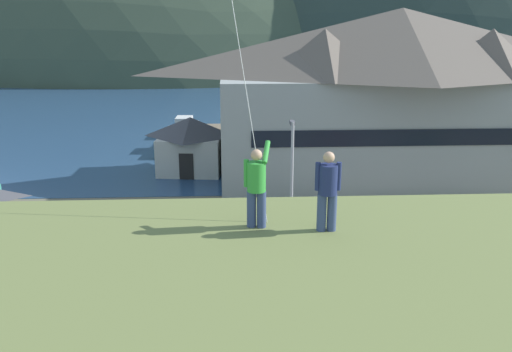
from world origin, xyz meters
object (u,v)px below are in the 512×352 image
object	(u,v)px
moored_boat_outer_mooring	(249,129)
person_kite_flyer	(256,185)
moored_boat_wharfside	(185,130)
parking_light_pole	(292,171)
parked_car_mid_row_far	(132,248)
parked_car_corner_spot	(485,312)
harbor_lodge	(398,92)
parked_car_lone_by_shed	(298,310)
wharf_dock	(218,140)
storage_shed_waterside	(191,144)
person_companion	(328,189)
parked_car_front_row_end	(275,247)
moored_boat_inner_slip	(178,142)

from	to	relation	value
moored_boat_outer_mooring	person_kite_flyer	bearing A→B (deg)	-91.88
moored_boat_wharfside	parking_light_pole	distance (m)	28.69
parked_car_mid_row_far	parking_light_pole	bearing A→B (deg)	23.17
parked_car_corner_spot	harbor_lodge	bearing A→B (deg)	82.53
parked_car_corner_spot	parked_car_lone_by_shed	world-z (taller)	same
wharf_dock	storage_shed_waterside	bearing A→B (deg)	-100.28
moored_boat_outer_mooring	person_companion	xyz separation A→B (m)	(0.04, -44.48, 7.60)
parked_car_lone_by_shed	parked_car_front_row_end	bearing A→B (deg)	93.91
harbor_lodge	person_companion	bearing A→B (deg)	-110.22
harbor_lodge	parked_car_mid_row_far	bearing A→B (deg)	-139.90
moored_boat_outer_mooring	parking_light_pole	bearing A→B (deg)	-87.24
moored_boat_inner_slip	parked_car_corner_spot	xyz separation A→B (m)	(14.55, -31.72, 0.34)
parked_car_mid_row_far	parked_car_lone_by_shed	distance (m)	9.60
parked_car_corner_spot	moored_boat_wharfside	bearing A→B (deg)	110.91
storage_shed_waterside	parked_car_lone_by_shed	size ratio (longest dim) A/B	1.37
harbor_lodge	parked_car_front_row_end	xyz separation A→B (m)	(-10.28, -14.81, -5.64)
moored_boat_wharfside	parked_car_lone_by_shed	xyz separation A→B (m)	(7.24, -37.01, 0.34)
moored_boat_inner_slip	person_kite_flyer	xyz separation A→B (m)	(5.50, -38.31, 7.61)
moored_boat_inner_slip	parking_light_pole	distance (m)	23.29
harbor_lodge	wharf_dock	bearing A→B (deg)	136.26
harbor_lodge	moored_boat_inner_slip	size ratio (longest dim) A/B	3.21
storage_shed_waterside	moored_boat_inner_slip	world-z (taller)	storage_shed_waterside
harbor_lodge	parked_car_lone_by_shed	size ratio (longest dim) A/B	6.55
storage_shed_waterside	parking_light_pole	bearing A→B (deg)	-64.70
parked_car_mid_row_far	person_kite_flyer	bearing A→B (deg)	-67.71
parked_car_mid_row_far	moored_boat_wharfside	bearing A→B (deg)	89.74
harbor_lodge	person_companion	distance (m)	29.96
moored_boat_outer_mooring	parked_car_front_row_end	world-z (taller)	moored_boat_outer_mooring
harbor_lodge	parked_car_mid_row_far	xyz separation A→B (m)	(-17.26, -14.53, -5.64)
storage_shed_waterside	parked_car_front_row_end	size ratio (longest dim) A/B	1.36
parked_car_lone_by_shed	storage_shed_waterside	bearing A→B (deg)	103.57
moored_boat_wharfside	moored_boat_inner_slip	distance (m)	5.82
storage_shed_waterside	wharf_dock	bearing A→B (deg)	79.72
harbor_lodge	parking_light_pole	xyz separation A→B (m)	(-9.05, -11.02, -2.84)
person_kite_flyer	wharf_dock	bearing A→B (deg)	92.51
person_kite_flyer	parked_car_corner_spot	bearing A→B (deg)	36.08
moored_boat_wharfside	moored_boat_outer_mooring	bearing A→B (deg)	0.57
parked_car_mid_row_far	parked_car_corner_spot	bearing A→B (deg)	-24.71
parked_car_lone_by_shed	parked_car_corner_spot	bearing A→B (deg)	-4.22
parked_car_front_row_end	parked_car_corner_spot	size ratio (longest dim) A/B	0.99
moored_boat_wharfside	parking_light_pole	xyz separation A→B (m)	(8.07, -27.36, 3.14)
person_kite_flyer	parking_light_pole	bearing A→B (deg)	80.61
person_kite_flyer	harbor_lodge	bearing A→B (deg)	66.95
moored_boat_inner_slip	moored_boat_outer_mooring	bearing A→B (deg)	40.23
moored_boat_outer_mooring	parked_car_mid_row_far	bearing A→B (deg)	-102.54
storage_shed_waterside	person_kite_flyer	distance (m)	31.22
moored_boat_outer_mooring	person_kite_flyer	xyz separation A→B (m)	(-1.45, -44.19, 7.61)
parked_car_mid_row_far	person_companion	bearing A→B (deg)	-62.94
parked_car_mid_row_far	parking_light_pole	distance (m)	9.36
moored_boat_wharfside	parked_car_mid_row_far	xyz separation A→B (m)	(-0.14, -30.87, 0.34)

